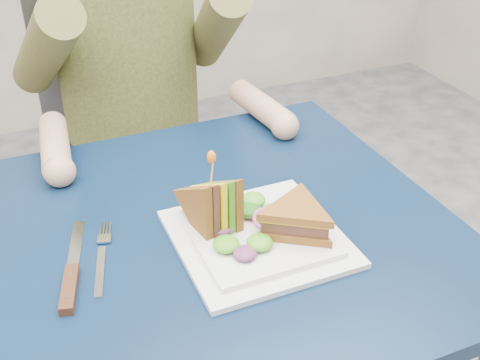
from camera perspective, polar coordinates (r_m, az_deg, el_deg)
name	(u,v)px	position (r m, az deg, el deg)	size (l,w,h in m)	color
table	(226,260)	(1.06, -1.38, -7.63)	(0.75, 0.75, 0.73)	black
chair	(129,137)	(1.71, -10.51, 4.06)	(0.42, 0.40, 0.93)	#47474C
diner	(125,15)	(1.47, -10.87, 15.12)	(0.54, 0.59, 0.74)	#484B22
plate	(258,236)	(0.97, 1.71, -5.37)	(0.26, 0.26, 0.02)	white
sandwich_flat	(297,219)	(0.95, 5.38, -3.68)	(0.19, 0.19, 0.05)	brown
sandwich_upright	(213,207)	(0.96, -2.58, -2.58)	(0.09, 0.15, 0.15)	brown
fork	(102,259)	(0.96, -12.99, -7.32)	(0.06, 0.18, 0.01)	silver
knife	(71,280)	(0.93, -15.75, -9.13)	(0.08, 0.22, 0.02)	silver
toothpick	(212,173)	(0.93, -2.68, 0.67)	(0.00, 0.00, 0.06)	tan
toothpick_frill	(211,157)	(0.91, -2.72, 2.17)	(0.01, 0.01, 0.02)	orange
lettuce_spill	(258,222)	(0.97, 1.75, -3.98)	(0.15, 0.13, 0.02)	#337A14
onion_ring	(265,219)	(0.97, 2.42, -3.76)	(0.04, 0.04, 0.01)	#9E4C7A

